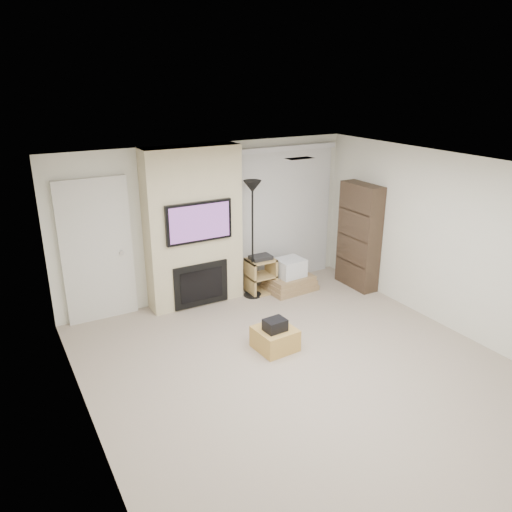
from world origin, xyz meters
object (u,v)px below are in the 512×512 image
bookshelf (359,236)px  box_stack (290,278)px  floor_lamp (252,207)px  av_stand (261,273)px  ottoman (275,339)px

bookshelf → box_stack: bearing=159.2°
floor_lamp → av_stand: bearing=18.0°
floor_lamp → bookshelf: 1.96m
floor_lamp → av_stand: 1.20m
ottoman → floor_lamp: (0.57, 1.64, 1.38)m
ottoman → bookshelf: 2.73m
av_stand → bookshelf: 1.79m
bookshelf → av_stand: bearing=160.8°
ottoman → box_stack: bearing=51.4°
ottoman → floor_lamp: bearing=70.9°
ottoman → box_stack: 2.00m
floor_lamp → av_stand: (0.19, 0.06, -1.19)m
box_stack → bookshelf: bearing=-20.8°
av_stand → box_stack: size_ratio=0.77×
ottoman → av_stand: 1.87m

